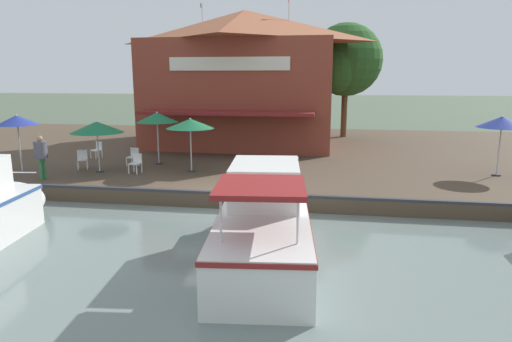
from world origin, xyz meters
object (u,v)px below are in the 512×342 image
object	(u,v)px
cafe_chair_beside_entrance	(133,156)
person_mid_patio	(41,152)
patio_umbrella_near_quay_edge	(157,118)
patio_umbrella_mid_patio_left	(17,120)
patio_umbrella_by_entrance	(97,127)
tree_upstream_bank	(204,67)
cafe_chair_back_row_seat	(293,166)
patio_umbrella_mid_patio_right	(502,122)
cafe_chair_mid_patio	(97,149)
waterfront_restaurant	(245,77)
tree_behind_restaurant	(343,62)
motorboat_distant_upstream	(264,220)
patio_umbrella_far_corner	(190,124)
cafe_chair_far_corner_seat	(136,162)
cafe_chair_facing_river	(82,158)

from	to	relation	value
cafe_chair_beside_entrance	person_mid_patio	xyz separation A→B (m)	(3.29, -2.47, 0.66)
patio_umbrella_near_quay_edge	patio_umbrella_mid_patio_left	distance (m)	5.95
patio_umbrella_by_entrance	tree_upstream_bank	bearing A→B (deg)	174.09
cafe_chair_beside_entrance	cafe_chair_back_row_seat	size ratio (longest dim) A/B	1.00
patio_umbrella_mid_patio_right	patio_umbrella_near_quay_edge	distance (m)	15.14
cafe_chair_mid_patio	patio_umbrella_mid_patio_left	bearing A→B (deg)	-21.74
waterfront_restaurant	tree_behind_restaurant	world-z (taller)	waterfront_restaurant
patio_umbrella_near_quay_edge	patio_umbrella_mid_patio_right	bearing A→B (deg)	89.22
patio_umbrella_by_entrance	cafe_chair_back_row_seat	distance (m)	8.68
patio_umbrella_mid_patio_right	patio_umbrella_mid_patio_left	bearing A→B (deg)	-82.71
patio_umbrella_mid_patio_left	cafe_chair_beside_entrance	xyz separation A→B (m)	(-2.16, 4.24, -1.80)
patio_umbrella_mid_patio_right	motorboat_distant_upstream	world-z (taller)	patio_umbrella_mid_patio_right
cafe_chair_back_row_seat	person_mid_patio	size ratio (longest dim) A/B	0.47
cafe_chair_mid_patio	cafe_chair_beside_entrance	bearing A→B (deg)	58.34
cafe_chair_beside_entrance	cafe_chair_mid_patio	world-z (taller)	same
patio_umbrella_far_corner	tree_behind_restaurant	world-z (taller)	tree_behind_restaurant
patio_umbrella_mid_patio_left	person_mid_patio	xyz separation A→B (m)	(1.13, 1.77, -1.14)
waterfront_restaurant	tree_behind_restaurant	xyz separation A→B (m)	(-3.56, 6.10, 1.00)
cafe_chair_back_row_seat	patio_umbrella_by_entrance	bearing A→B (deg)	-88.43
waterfront_restaurant	tree_behind_restaurant	distance (m)	7.14
person_mid_patio	cafe_chair_back_row_seat	bearing A→B (deg)	101.18
patio_umbrella_by_entrance	motorboat_distant_upstream	distance (m)	10.90
patio_umbrella_far_corner	cafe_chair_back_row_seat	size ratio (longest dim) A/B	2.80
cafe_chair_back_row_seat	motorboat_distant_upstream	bearing A→B (deg)	-1.59
patio_umbrella_mid_patio_left	cafe_chair_beside_entrance	size ratio (longest dim) A/B	2.99
patio_umbrella_by_entrance	cafe_chair_mid_patio	world-z (taller)	patio_umbrella_by_entrance
patio_umbrella_far_corner	person_mid_patio	xyz separation A→B (m)	(2.43, -5.56, -0.99)
cafe_chair_far_corner_seat	patio_umbrella_mid_patio_left	bearing A→B (deg)	-82.42
person_mid_patio	patio_umbrella_mid_patio_right	bearing A→B (deg)	101.35
cafe_chair_beside_entrance	tree_behind_restaurant	bearing A→B (deg)	141.46
cafe_chair_mid_patio	person_mid_patio	size ratio (longest dim) A/B	0.47
patio_umbrella_mid_patio_right	cafe_chair_back_row_seat	distance (m)	8.87
tree_behind_restaurant	patio_umbrella_mid_patio_right	bearing A→B (deg)	27.93
waterfront_restaurant	motorboat_distant_upstream	distance (m)	17.92
tree_upstream_bank	cafe_chair_facing_river	bearing A→B (deg)	-11.17
cafe_chair_mid_patio	cafe_chair_far_corner_seat	xyz separation A→B (m)	(3.17, 3.49, 0.00)
waterfront_restaurant	patio_umbrella_mid_patio_left	distance (m)	13.66
patio_umbrella_far_corner	motorboat_distant_upstream	world-z (taller)	patio_umbrella_far_corner
patio_umbrella_mid_patio_right	cafe_chair_far_corner_seat	xyz separation A→B (m)	(1.94, -15.35, -1.80)
patio_umbrella_by_entrance	tree_behind_restaurant	bearing A→B (deg)	142.24
person_mid_patio	tree_upstream_bank	distance (m)	15.24
patio_umbrella_near_quay_edge	motorboat_distant_upstream	bearing A→B (deg)	35.58
patio_umbrella_far_corner	cafe_chair_beside_entrance	distance (m)	3.61
cafe_chair_beside_entrance	tree_upstream_bank	xyz separation A→B (m)	(-11.22, 0.41, 4.34)
patio_umbrella_mid_patio_right	cafe_chair_mid_patio	bearing A→B (deg)	-93.73
cafe_chair_far_corner_seat	patio_umbrella_near_quay_edge	bearing A→B (deg)	174.30
motorboat_distant_upstream	patio_umbrella_near_quay_edge	bearing A→B (deg)	-144.42
patio_umbrella_by_entrance	patio_umbrella_mid_patio_right	bearing A→B (deg)	96.60
patio_umbrella_by_entrance	cafe_chair_back_row_seat	world-z (taller)	patio_umbrella_by_entrance
waterfront_restaurant	cafe_chair_far_corner_seat	bearing A→B (deg)	-15.99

